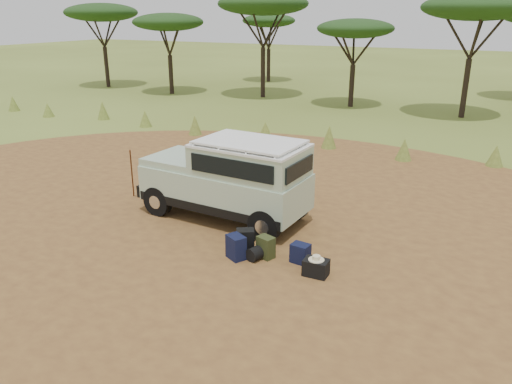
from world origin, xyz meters
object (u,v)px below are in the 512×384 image
at_px(hard_case, 316,268).
at_px(walking_staff, 132,174).
at_px(safari_vehicle, 229,180).
at_px(duffel_navy, 300,253).
at_px(backpack_olive, 266,247).
at_px(backpack_navy, 236,247).
at_px(backpack_black, 245,241).

bearing_deg(hard_case, walking_staff, 162.52).
xyz_separation_m(safari_vehicle, duffel_navy, (2.58, -1.44, -0.83)).
xyz_separation_m(safari_vehicle, hard_case, (3.08, -1.82, -0.87)).
bearing_deg(safari_vehicle, backpack_olive, -37.83).
relative_size(backpack_navy, duffel_navy, 1.26).
xyz_separation_m(backpack_olive, hard_case, (1.26, -0.24, -0.07)).
xyz_separation_m(duffel_navy, hard_case, (0.50, -0.38, -0.04)).
relative_size(backpack_black, backpack_navy, 0.99).
height_order(backpack_black, backpack_olive, backpack_black).
distance_m(backpack_black, duffel_navy, 1.30).
height_order(walking_staff, hard_case, walking_staff).
relative_size(backpack_black, backpack_olive, 1.08).
relative_size(walking_staff, backpack_olive, 3.23).
height_order(backpack_black, duffel_navy, backpack_black).
bearing_deg(backpack_navy, duffel_navy, 48.13).
xyz_separation_m(backpack_olive, duffel_navy, (0.76, 0.13, -0.03)).
bearing_deg(safari_vehicle, backpack_navy, -53.52).
bearing_deg(duffel_navy, hard_case, -29.86).
distance_m(safari_vehicle, backpack_olive, 2.53).
relative_size(backpack_navy, hard_case, 1.09).
bearing_deg(walking_staff, backpack_black, -60.37).
bearing_deg(hard_case, safari_vehicle, 147.84).
height_order(safari_vehicle, walking_staff, safari_vehicle).
bearing_deg(backpack_olive, hard_case, 7.36).
relative_size(backpack_navy, backpack_olive, 1.09).
bearing_deg(walking_staff, hard_case, -57.82).
relative_size(safari_vehicle, hard_case, 9.16).
bearing_deg(backpack_olive, safari_vehicle, 157.30).
bearing_deg(backpack_navy, safari_vehicle, 151.75).
xyz_separation_m(walking_staff, hard_case, (6.26, -1.78, -0.59)).
bearing_deg(hard_case, backpack_olive, 167.54).
bearing_deg(backpack_olive, duffel_navy, 28.24).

